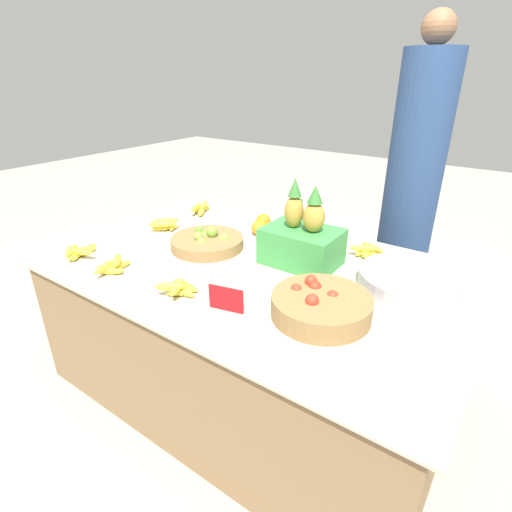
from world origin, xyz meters
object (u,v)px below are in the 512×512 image
(lime_bowl, at_px, (207,242))
(produce_crate, at_px, (302,240))
(tomato_basket, at_px, (321,306))
(metal_bowl, at_px, (410,280))
(price_sign, at_px, (226,299))
(vendor_person, at_px, (410,196))

(lime_bowl, xyz_separation_m, produce_crate, (0.45, 0.11, 0.08))
(tomato_basket, xyz_separation_m, metal_bowl, (0.19, 0.38, -0.01))
(tomato_basket, bearing_deg, price_sign, -150.62)
(tomato_basket, height_order, produce_crate, produce_crate)
(lime_bowl, relative_size, produce_crate, 0.92)
(lime_bowl, distance_m, metal_bowl, 0.92)
(tomato_basket, xyz_separation_m, price_sign, (-0.29, -0.16, 0.01))
(lime_bowl, bearing_deg, metal_bowl, 10.19)
(tomato_basket, distance_m, produce_crate, 0.43)
(produce_crate, bearing_deg, vendor_person, 74.97)
(lime_bowl, distance_m, vendor_person, 1.16)
(lime_bowl, height_order, tomato_basket, tomato_basket)
(lime_bowl, xyz_separation_m, metal_bowl, (0.91, 0.16, 0.00))
(tomato_basket, height_order, vendor_person, vendor_person)
(tomato_basket, relative_size, price_sign, 2.65)
(price_sign, height_order, produce_crate, produce_crate)
(lime_bowl, relative_size, price_sign, 2.66)
(price_sign, bearing_deg, lime_bowl, 125.11)
(price_sign, height_order, vendor_person, vendor_person)
(tomato_basket, distance_m, price_sign, 0.33)
(produce_crate, bearing_deg, tomato_basket, -51.48)
(vendor_person, bearing_deg, lime_bowl, -125.83)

